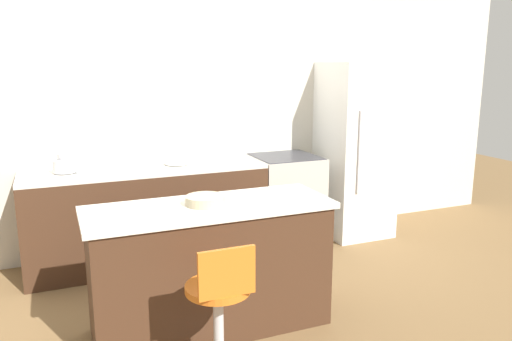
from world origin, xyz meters
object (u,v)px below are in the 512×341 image
at_px(oven_range, 285,199).
at_px(kettle, 64,164).
at_px(mixing_bowl, 177,159).
at_px(refrigerator, 355,150).
at_px(stool_chair, 220,314).

height_order(oven_range, kettle, kettle).
distance_m(oven_range, mixing_bowl, 1.22).
xyz_separation_m(oven_range, refrigerator, (0.82, -0.02, 0.47)).
bearing_deg(refrigerator, kettle, 178.73).
relative_size(oven_range, refrigerator, 0.49).
bearing_deg(refrigerator, mixing_bowl, 178.08).
relative_size(refrigerator, stool_chair, 2.10).
bearing_deg(oven_range, kettle, 178.84).
relative_size(refrigerator, mixing_bowl, 7.77).
relative_size(kettle, mixing_bowl, 0.83).
bearing_deg(mixing_bowl, kettle, 180.00).
xyz_separation_m(kettle, mixing_bowl, (0.99, -0.00, -0.03)).
height_order(stool_chair, mixing_bowl, mixing_bowl).
bearing_deg(kettle, oven_range, -1.16).
bearing_deg(stool_chair, kettle, 109.37).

